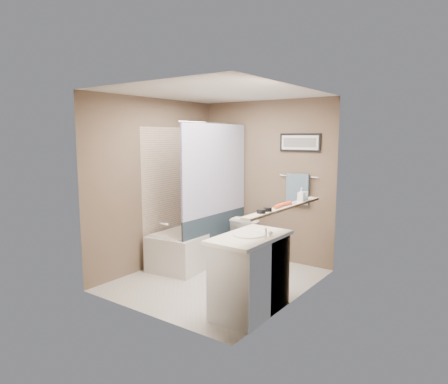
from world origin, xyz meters
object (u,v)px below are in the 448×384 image
Objects in this scene: hair_brush_front at (279,206)px; candle_bowl_near at (261,211)px; bathtub at (195,245)px; soap_bottle at (301,194)px; hair_brush_back at (285,204)px; glass_jar at (305,196)px; toilet at (254,239)px; candle_bowl_far at (268,209)px; vanity at (250,276)px.

candle_bowl_near is at bearing -90.00° from hair_brush_front.
bathtub is 9.60× the size of soap_bottle.
hair_brush_front is 1.00× the size of hair_brush_back.
glass_jar is (0.00, 0.64, 0.03)m from hair_brush_front.
bathtub is 6.82× the size of hair_brush_front.
toilet is at bearing 148.68° from soap_bottle.
candle_bowl_far is 0.25m from hair_brush_front.
vanity is 0.87m from hair_brush_back.
candle_bowl_far is (1.02, -1.42, 0.77)m from toilet.
vanity is at bearing -101.42° from glass_jar.
candle_bowl_far is (1.79, -0.96, 0.89)m from bathtub.
hair_brush_back is (0.19, 0.42, 0.74)m from vanity.
candle_bowl_far reaches higher than vanity.
hair_brush_back is 0.40m from soap_bottle.
glass_jar reaches higher than candle_bowl_near.
toilet is at bearing 23.85° from bathtub.
vanity is 10.00× the size of candle_bowl_near.
bathtub is 1.67× the size of vanity.
vanity is at bearing -172.74° from candle_bowl_far.
candle_bowl_near is at bearing -90.00° from hair_brush_back.
candle_bowl_near is 0.13m from candle_bowl_far.
candle_bowl_far is 0.41× the size of hair_brush_front.
vanity is 5.76× the size of soap_bottle.
bathtub is 2.21m from candle_bowl_far.
candle_bowl_far is at bearing -90.00° from hair_brush_back.
candle_bowl_near reaches higher than bathtub.
vanity is (1.60, -0.99, 0.15)m from bathtub.
hair_brush_back is (1.02, -1.02, 0.77)m from toilet.
toilet is 3.31× the size of hair_brush_front.
hair_brush_back is at bearing -90.00° from soap_bottle.
soap_bottle is (1.79, -0.17, 0.94)m from bathtub.
hair_brush_back reaches higher than candle_bowl_far.
hair_brush_back is at bearing 90.00° from candle_bowl_near.
hair_brush_front is at bearing -90.00° from hair_brush_back.
candle_bowl_far is (0.00, 0.13, 0.00)m from candle_bowl_near.
hair_brush_front is 2.20× the size of glass_jar.
hair_brush_back is at bearing -24.66° from bathtub.
soap_bottle reaches higher than hair_brush_back.
vanity is at bearing 117.63° from toilet.
hair_brush_front is 0.54m from soap_bottle.
candle_bowl_near is (1.79, -1.09, 0.89)m from bathtub.
hair_brush_front is 0.14m from hair_brush_back.
glass_jar reaches higher than hair_brush_front.
hair_brush_front is at bearing -90.00° from glass_jar.
candle_bowl_near is 1.00× the size of candle_bowl_far.
candle_bowl_far is at bearing -90.00° from hair_brush_front.
candle_bowl_far is (0.19, 0.02, 0.73)m from vanity.
candle_bowl_far is 0.80m from soap_bottle.
vanity is at bearing -113.90° from hair_brush_back.
candle_bowl_near is at bearing -90.00° from glass_jar.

